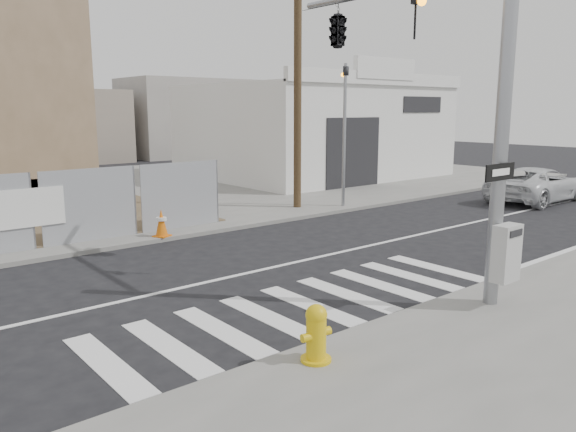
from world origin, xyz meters
TOP-DOWN VIEW (x-y plane):
  - ground at (0.00, 0.00)m, footprint 100.00×100.00m
  - sidewalk_far at (0.00, 14.00)m, footprint 50.00×20.00m
  - signal_pole at (2.49, -2.05)m, footprint 0.96×5.87m
  - far_signal_pole at (8.00, 4.60)m, footprint 0.16×0.20m
  - concrete_wall_right at (-0.50, 14.08)m, footprint 5.50×1.30m
  - auto_shop at (14.00, 12.97)m, footprint 12.00×10.20m
  - utility_pole_right at (6.50, 5.50)m, footprint 1.60×0.28m
  - fire_hydrant at (-1.70, -4.55)m, footprint 0.54×0.53m
  - suv at (15.30, 0.82)m, footprint 5.04×2.38m
  - traffic_cone_d at (0.32, 4.22)m, footprint 0.54×0.54m

SIDE VIEW (x-z plane):
  - ground at x=0.00m, z-range 0.00..0.00m
  - sidewalk_far at x=0.00m, z-range 0.00..0.12m
  - traffic_cone_d at x=0.32m, z-range 0.11..0.90m
  - fire_hydrant at x=-1.70m, z-range 0.11..0.97m
  - suv at x=15.30m, z-range 0.00..1.39m
  - auto_shop at x=14.00m, z-range -0.44..5.51m
  - concrete_wall_right at x=-0.50m, z-range -0.62..7.38m
  - far_signal_pole at x=8.00m, z-range 0.68..6.28m
  - signal_pole at x=2.49m, z-range 1.28..8.28m
  - utility_pole_right at x=6.50m, z-range 0.20..10.20m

